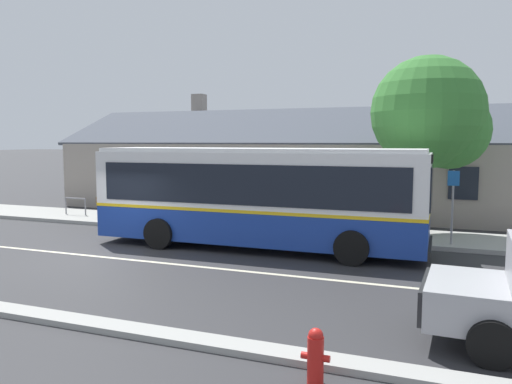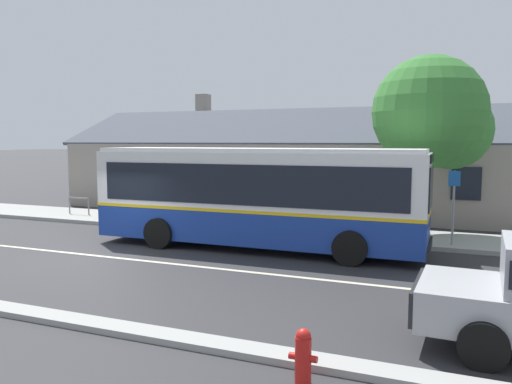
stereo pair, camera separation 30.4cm
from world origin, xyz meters
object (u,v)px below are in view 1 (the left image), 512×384
Objects in this scene: bench_by_building at (116,210)px; fire_hydrant at (315,355)px; bus_stop_sign at (453,199)px; bike_rack at (75,203)px; transit_bus at (257,195)px; street_tree_primary at (433,117)px.

bench_by_building is 15.77m from fire_hydrant.
bus_stop_sign reaches higher than bike_rack.
bus_stop_sign is at bearing 19.42° from transit_bus.
street_tree_primary is at bearing 84.51° from fire_hydrant.
transit_bus is 6.29m from bus_stop_sign.
bench_by_building is at bearing 178.16° from bus_stop_sign.
bench_by_building is at bearing -174.16° from street_tree_primary.
street_tree_primary reaches higher than fire_hydrant.
transit_bus reaches higher than bus_stop_sign.
street_tree_primary reaches higher than transit_bus.
street_tree_primary reaches higher than bench_by_building.
bus_stop_sign is (1.89, 10.39, 1.21)m from fire_hydrant.
transit_bus is at bearing -160.58° from bus_stop_sign.
transit_bus reaches higher than bench_by_building.
transit_bus is 7.93m from bench_by_building.
bus_stop_sign is (0.73, -1.72, -2.68)m from street_tree_primary.
bus_stop_sign reaches higher than bench_by_building.
bus_stop_sign reaches higher than fire_hydrant.
bike_rack is (-15.18, -0.82, -3.64)m from street_tree_primary.
fire_hydrant is (-1.16, -12.12, -3.90)m from street_tree_primary.
bench_by_building reaches higher than fire_hydrant.
transit_bus is 12.96× the size of fire_hydrant.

